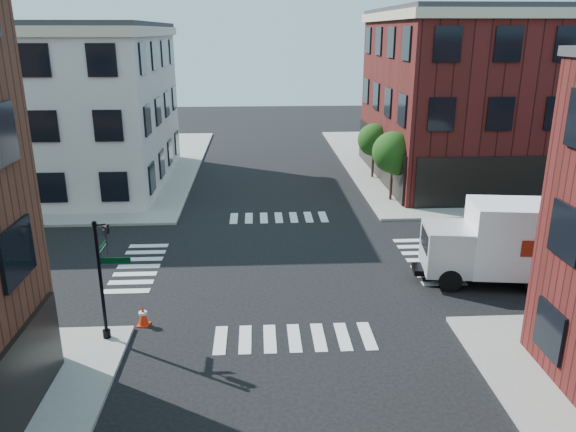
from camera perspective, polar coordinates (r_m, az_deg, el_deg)
The scene contains 10 objects.
ground at distance 27.30m, azimuth -0.34°, elevation -4.83°, with size 120.00×120.00×0.00m, color black.
sidewalk_ne at distance 52.27m, azimuth 22.13°, elevation 5.19°, with size 30.00×30.00×0.15m, color gray.
sidewalk_nw at distance 51.25m, azimuth -25.90°, elevation 4.45°, with size 30.00×30.00×0.15m, color gray.
building_ne at distance 46.73m, azimuth 25.00°, elevation 10.82°, with size 25.00×16.00×12.00m, color #3E120F.
building_nw at distance 45.05m, azimuth -26.83°, elevation 9.71°, with size 22.00×16.00×11.00m, color beige.
tree_near at distance 36.93m, azimuth 10.70°, elevation 6.16°, with size 2.69×2.69×4.49m.
tree_far at distance 42.72m, azimuth 8.80°, elevation 7.49°, with size 2.43×2.43×4.07m.
signal_pole at distance 20.74m, azimuth -18.32°, elevation -4.96°, with size 1.29×1.24×4.60m.
box_truck at distance 26.58m, azimuth 22.58°, elevation -2.50°, with size 8.37×3.48×3.70m.
traffic_cone at distance 22.41m, azimuth -14.51°, elevation -9.81°, with size 0.50×0.50×0.80m.
Camera 1 is at (-1.26, -25.08, 10.71)m, focal length 35.00 mm.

